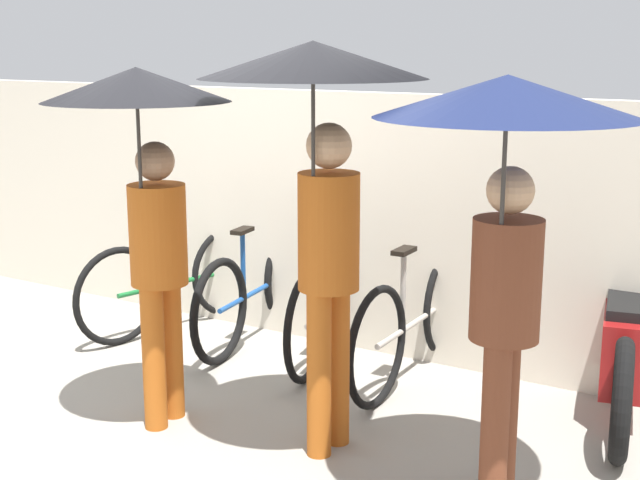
{
  "coord_description": "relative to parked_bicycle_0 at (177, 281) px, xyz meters",
  "views": [
    {
      "loc": [
        3.35,
        -3.48,
        2.15
      ],
      "look_at": [
        0.65,
        0.93,
        1.0
      ],
      "focal_mm": 50.0,
      "sensor_mm": 36.0,
      "label": 1
    }
  ],
  "objects": [
    {
      "name": "parked_bicycle_3",
      "position": [
        1.98,
        0.02,
        0.01
      ],
      "size": [
        0.44,
        1.84,
        1.09
      ],
      "rotation": [
        0.0,
        0.0,
        1.6
      ],
      "color": "black",
      "rests_on": "ground"
    },
    {
      "name": "motorcycle",
      "position": [
        3.27,
        0.13,
        0.01
      ],
      "size": [
        0.68,
        1.93,
        0.9
      ],
      "rotation": [
        0.0,
        0.0,
        1.79
      ],
      "color": "black",
      "rests_on": "ground"
    },
    {
      "name": "parked_bicycle_2",
      "position": [
        1.32,
        0.08,
        0.0
      ],
      "size": [
        0.51,
        1.67,
        1.0
      ],
      "rotation": [
        0.0,
        0.0,
        1.78
      ],
      "color": "black",
      "rests_on": "ground"
    },
    {
      "name": "pedestrian_center",
      "position": [
        2.04,
        -1.26,
        1.36
      ],
      "size": [
        1.12,
        1.12,
        2.16
      ],
      "rotation": [
        0.0,
        0.0,
        3.1
      ],
      "color": "#B25619",
      "rests_on": "ground"
    },
    {
      "name": "back_wall",
      "position": [
        0.99,
        0.39,
        0.53
      ],
      "size": [
        11.28,
        0.12,
        1.82
      ],
      "color": "beige",
      "rests_on": "ground"
    },
    {
      "name": "parked_bicycle_1",
      "position": [
        0.66,
        0.11,
        0.0
      ],
      "size": [
        0.46,
        1.8,
        1.01
      ],
      "rotation": [
        0.0,
        0.0,
        1.72
      ],
      "color": "black",
      "rests_on": "ground"
    },
    {
      "name": "pedestrian_trailing",
      "position": [
        3.04,
        -1.36,
        1.26
      ],
      "size": [
        1.13,
        1.13,
        2.02
      ],
      "rotation": [
        0.0,
        0.0,
        3.25
      ],
      "color": "brown",
      "rests_on": "ground"
    },
    {
      "name": "ground_plane",
      "position": [
        0.99,
        -1.52,
        -0.38
      ],
      "size": [
        30.0,
        30.0,
        0.0
      ],
      "primitive_type": "plane",
      "color": "gray"
    },
    {
      "name": "pedestrian_leading",
      "position": [
        1.07,
        -1.45,
        1.21
      ],
      "size": [
        0.99,
        0.99,
        2.03
      ],
      "rotation": [
        0.0,
        0.0,
        3.27
      ],
      "color": "#B25619",
      "rests_on": "ground"
    },
    {
      "name": "parked_bicycle_0",
      "position": [
        0.0,
        0.0,
        0.0
      ],
      "size": [
        0.57,
        1.72,
        1.0
      ],
      "rotation": [
        0.0,
        0.0,
        1.34
      ],
      "color": "black",
      "rests_on": "ground"
    }
  ]
}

